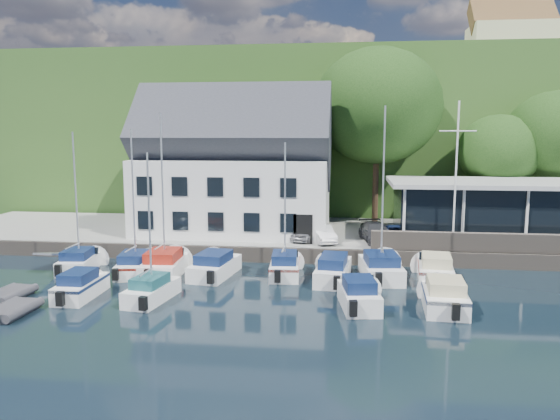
{
  "coord_description": "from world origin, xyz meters",
  "views": [
    {
      "loc": [
        1.33,
        -23.59,
        8.59
      ],
      "look_at": [
        -2.64,
        9.0,
        3.79
      ],
      "focal_mm": 35.0,
      "sensor_mm": 36.0,
      "label": 1
    }
  ],
  "objects_px": {
    "car_dgrey": "(376,232)",
    "car_blue": "(396,234)",
    "boat_r1_3": "(215,264)",
    "dinghy_0": "(8,293)",
    "boat_r1_0": "(76,203)",
    "boat_r1_6": "(383,198)",
    "car_silver": "(307,231)",
    "boat_r1_7": "(435,267)",
    "boat_r1_2": "(163,196)",
    "boat_r1_4": "(285,203)",
    "boat_r2_1": "(149,220)",
    "harbor_building": "(234,174)",
    "flagpole": "(456,176)",
    "club_pavilion": "(483,210)",
    "car_white": "(322,234)",
    "boat_r2_4": "(445,293)",
    "dinghy_1": "(11,308)",
    "boat_r2_3": "(359,292)",
    "boat_r1_5": "(333,267)",
    "boat_r1_1": "(134,206)",
    "boat_r2_0": "(81,283)"
  },
  "relations": [
    {
      "from": "car_blue",
      "to": "boat_r1_4",
      "type": "bearing_deg",
      "value": -139.17
    },
    {
      "from": "harbor_building",
      "to": "boat_r1_3",
      "type": "height_order",
      "value": "harbor_building"
    },
    {
      "from": "boat_r2_4",
      "to": "dinghy_1",
      "type": "relative_size",
      "value": 1.95
    },
    {
      "from": "car_blue",
      "to": "car_white",
      "type": "bearing_deg",
      "value": -173.64
    },
    {
      "from": "car_silver",
      "to": "boat_r1_3",
      "type": "height_order",
      "value": "car_silver"
    },
    {
      "from": "harbor_building",
      "to": "boat_r1_6",
      "type": "height_order",
      "value": "harbor_building"
    },
    {
      "from": "club_pavilion",
      "to": "car_silver",
      "type": "bearing_deg",
      "value": -170.14
    },
    {
      "from": "flagpole",
      "to": "boat_r1_2",
      "type": "height_order",
      "value": "flagpole"
    },
    {
      "from": "club_pavilion",
      "to": "flagpole",
      "type": "relative_size",
      "value": 1.4
    },
    {
      "from": "car_silver",
      "to": "car_white",
      "type": "distance_m",
      "value": 1.26
    },
    {
      "from": "harbor_building",
      "to": "boat_r1_7",
      "type": "relative_size",
      "value": 2.47
    },
    {
      "from": "car_dgrey",
      "to": "boat_r1_1",
      "type": "relative_size",
      "value": 0.54
    },
    {
      "from": "boat_r1_5",
      "to": "dinghy_1",
      "type": "relative_size",
      "value": 2.36
    },
    {
      "from": "car_blue",
      "to": "flagpole",
      "type": "relative_size",
      "value": 0.38
    },
    {
      "from": "flagpole",
      "to": "boat_r1_0",
      "type": "distance_m",
      "value": 23.78
    },
    {
      "from": "car_white",
      "to": "boat_r1_6",
      "type": "relative_size",
      "value": 0.37
    },
    {
      "from": "car_dgrey",
      "to": "flagpole",
      "type": "relative_size",
      "value": 0.47
    },
    {
      "from": "boat_r1_1",
      "to": "boat_r2_3",
      "type": "bearing_deg",
      "value": -29.12
    },
    {
      "from": "harbor_building",
      "to": "boat_r1_4",
      "type": "relative_size",
      "value": 1.64
    },
    {
      "from": "boat_r2_3",
      "to": "dinghy_0",
      "type": "relative_size",
      "value": 1.82
    },
    {
      "from": "car_silver",
      "to": "boat_r1_7",
      "type": "bearing_deg",
      "value": -20.13
    },
    {
      "from": "car_white",
      "to": "boat_r1_3",
      "type": "height_order",
      "value": "car_white"
    },
    {
      "from": "car_dgrey",
      "to": "boat_r1_7",
      "type": "bearing_deg",
      "value": -72.74
    },
    {
      "from": "boat_r1_2",
      "to": "boat_r2_3",
      "type": "distance_m",
      "value": 12.99
    },
    {
      "from": "car_dgrey",
      "to": "boat_r1_0",
      "type": "relative_size",
      "value": 0.53
    },
    {
      "from": "car_white",
      "to": "boat_r1_7",
      "type": "distance_m",
      "value": 8.66
    },
    {
      "from": "boat_r1_0",
      "to": "boat_r1_6",
      "type": "distance_m",
      "value": 18.4
    },
    {
      "from": "boat_r1_3",
      "to": "dinghy_0",
      "type": "distance_m",
      "value": 11.07
    },
    {
      "from": "club_pavilion",
      "to": "car_blue",
      "type": "bearing_deg",
      "value": -159.49
    },
    {
      "from": "boat_r1_7",
      "to": "boat_r2_4",
      "type": "bearing_deg",
      "value": -87.94
    },
    {
      "from": "boat_r1_4",
      "to": "boat_r2_1",
      "type": "relative_size",
      "value": 1.06
    },
    {
      "from": "car_silver",
      "to": "boat_r1_2",
      "type": "relative_size",
      "value": 0.37
    },
    {
      "from": "boat_r1_4",
      "to": "boat_r1_7",
      "type": "bearing_deg",
      "value": -4.45
    },
    {
      "from": "car_dgrey",
      "to": "boat_r1_2",
      "type": "bearing_deg",
      "value": -162.61
    },
    {
      "from": "boat_r1_6",
      "to": "boat_r1_1",
      "type": "bearing_deg",
      "value": 176.69
    },
    {
      "from": "dinghy_1",
      "to": "car_white",
      "type": "bearing_deg",
      "value": 47.02
    },
    {
      "from": "flagpole",
      "to": "boat_r1_5",
      "type": "bearing_deg",
      "value": -146.44
    },
    {
      "from": "boat_r1_2",
      "to": "dinghy_1",
      "type": "height_order",
      "value": "boat_r1_2"
    },
    {
      "from": "car_white",
      "to": "boat_r1_5",
      "type": "xyz_separation_m",
      "value": [
        0.9,
        -5.95,
        -0.82
      ]
    },
    {
      "from": "car_silver",
      "to": "car_blue",
      "type": "distance_m",
      "value": 6.1
    },
    {
      "from": "harbor_building",
      "to": "dinghy_0",
      "type": "xyz_separation_m",
      "value": [
        -8.81,
        -14.91,
        -5.02
      ]
    },
    {
      "from": "car_dgrey",
      "to": "dinghy_1",
      "type": "distance_m",
      "value": 22.86
    },
    {
      "from": "boat_r1_5",
      "to": "boat_r1_6",
      "type": "xyz_separation_m",
      "value": [
        2.76,
        0.7,
        3.98
      ]
    },
    {
      "from": "club_pavilion",
      "to": "boat_r2_3",
      "type": "bearing_deg",
      "value": -123.47
    },
    {
      "from": "car_white",
      "to": "boat_r1_2",
      "type": "xyz_separation_m",
      "value": [
        -9.15,
        -6.04,
        3.17
      ]
    },
    {
      "from": "car_dgrey",
      "to": "car_blue",
      "type": "height_order",
      "value": "car_dgrey"
    },
    {
      "from": "car_blue",
      "to": "dinghy_1",
      "type": "distance_m",
      "value": 23.79
    },
    {
      "from": "car_white",
      "to": "boat_r2_4",
      "type": "height_order",
      "value": "car_white"
    },
    {
      "from": "car_silver",
      "to": "dinghy_0",
      "type": "bearing_deg",
      "value": -122.57
    },
    {
      "from": "flagpole",
      "to": "boat_r2_0",
      "type": "bearing_deg",
      "value": -154.18
    }
  ]
}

